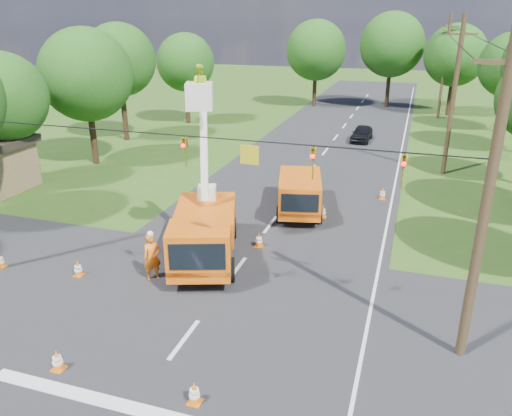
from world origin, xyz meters
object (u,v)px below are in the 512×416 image
(tree_left_c, at_px, (2,98))
(tree_left_f, at_px, (186,63))
(distant_car, at_px, (362,133))
(traffic_cone_2, at_px, (259,240))
(traffic_cone_6, at_px, (383,193))
(tree_far_a, at_px, (316,50))
(traffic_cone_4, at_px, (78,268))
(tree_far_b, at_px, (392,45))
(second_truck, at_px, (300,192))
(traffic_cone_0, at_px, (57,360))
(traffic_cone_5, at_px, (0,260))
(tree_right_e, at_px, (512,65))
(pole_right_mid, at_px, (454,96))
(tree_far_c, at_px, (456,55))
(traffic_cone_1, at_px, (194,393))
(ground_worker, at_px, (152,257))
(traffic_cone_3, at_px, (323,211))
(pole_right_far, at_px, (444,66))
(tree_left_e, at_px, (119,60))
(tree_left_d, at_px, (86,75))
(pole_right_near, at_px, (487,201))
(bucket_truck, at_px, (204,223))

(tree_left_c, distance_m, tree_left_f, 21.07)
(distant_car, bearing_deg, traffic_cone_2, -92.88)
(distant_car, relative_size, traffic_cone_2, 5.29)
(traffic_cone_6, distance_m, tree_far_a, 31.63)
(traffic_cone_2, distance_m, traffic_cone_6, 9.49)
(traffic_cone_4, bearing_deg, tree_far_b, 78.65)
(second_truck, relative_size, tree_left_c, 0.75)
(traffic_cone_4, xyz_separation_m, tree_left_c, (-10.58, 8.42, 5.08))
(distant_car, xyz_separation_m, traffic_cone_2, (-2.02, -22.15, -0.28))
(traffic_cone_0, distance_m, traffic_cone_5, 8.02)
(tree_right_e, xyz_separation_m, tree_far_a, (-18.80, 8.00, 0.38))
(pole_right_mid, distance_m, tree_far_c, 22.04)
(traffic_cone_1, distance_m, pole_right_mid, 25.90)
(tree_far_a, bearing_deg, tree_far_c, -3.95)
(traffic_cone_0, relative_size, traffic_cone_2, 1.00)
(ground_worker, distance_m, traffic_cone_5, 6.66)
(traffic_cone_0, xyz_separation_m, traffic_cone_3, (5.25, 14.26, 0.00))
(ground_worker, bearing_deg, second_truck, 18.37)
(traffic_cone_3, bearing_deg, ground_worker, -121.81)
(distant_car, bearing_deg, tree_left_f, 174.22)
(traffic_cone_2, xyz_separation_m, pole_right_far, (8.29, 34.58, 4.75))
(traffic_cone_0, height_order, traffic_cone_5, same)
(traffic_cone_3, xyz_separation_m, tree_left_e, (-19.12, 12.22, 6.13))
(tree_left_e, xyz_separation_m, tree_far_a, (11.80, 21.00, -0.30))
(ground_worker, distance_m, tree_right_e, 37.91)
(traffic_cone_4, xyz_separation_m, tree_right_e, (19.72, 34.42, 5.45))
(pole_right_far, relative_size, tree_left_d, 1.08)
(distant_car, height_order, tree_right_e, tree_right_e)
(tree_left_e, relative_size, tree_left_f, 1.12)
(traffic_cone_4, xyz_separation_m, tree_far_b, (8.92, 44.42, 6.45))
(second_truck, distance_m, tree_far_c, 33.24)
(pole_right_near, distance_m, tree_right_e, 35.41)
(tree_left_d, bearing_deg, pole_right_mid, 12.01)
(bucket_truck, height_order, traffic_cone_1, bucket_truck)
(traffic_cone_3, xyz_separation_m, tree_left_c, (-18.82, -0.78, 5.08))
(traffic_cone_2, bearing_deg, ground_worker, -127.46)
(tree_left_d, relative_size, tree_left_f, 1.10)
(tree_left_c, bearing_deg, tree_left_d, 75.96)
(pole_right_mid, bearing_deg, tree_left_e, 175.48)
(traffic_cone_2, height_order, traffic_cone_5, same)
(bucket_truck, relative_size, tree_far_b, 0.79)
(distant_car, relative_size, traffic_cone_3, 5.29)
(pole_right_mid, distance_m, tree_far_b, 25.65)
(ground_worker, xyz_separation_m, distant_car, (5.16, 26.24, -0.33))
(traffic_cone_1, distance_m, tree_left_e, 32.77)
(distant_car, relative_size, tree_left_d, 0.41)
(tree_left_c, height_order, tree_far_b, tree_far_b)
(second_truck, height_order, pole_right_far, pole_right_far)
(bucket_truck, distance_m, tree_left_c, 16.27)
(bucket_truck, bearing_deg, traffic_cone_4, -164.56)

